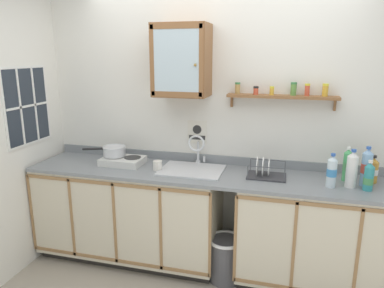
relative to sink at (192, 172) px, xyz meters
The scene contains 22 objects.
floor 0.98m from the sink, 59.12° to the right, with size 6.35×6.35×0.00m, color #9E9384.
back_wall 0.54m from the sink, 59.26° to the left, with size 3.95×0.07×2.66m.
lower_cabinet_run 0.77m from the sink, behind, with size 1.75×0.62×0.91m.
lower_cabinet_run_right 1.23m from the sink, ahead, with size 1.40×0.62×0.91m.
countertop 0.18m from the sink, 12.49° to the right, with size 3.31×0.64×0.03m, color gray.
backsplash 0.32m from the sink, 55.97° to the left, with size 3.31×0.02×0.08m, color gray.
sink is the anchor object (origin of this frame).
hot_plate_stove 0.68m from the sink, behind, with size 0.39×0.27×0.07m.
saucepan 0.79m from the sink, behind, with size 0.38×0.23×0.09m.
bottle_soda_green_0 1.31m from the sink, ahead, with size 0.07×0.07×0.29m.
bottle_opaque_white_1 1.32m from the sink, ahead, with size 0.09×0.09×0.31m.
bottle_detergent_teal_2 1.44m from the sink, ahead, with size 0.07×0.07×0.24m.
bottle_water_clear_3 1.17m from the sink, ahead, with size 0.08×0.08×0.27m.
bottle_water_blue_4 1.43m from the sink, ahead, with size 0.08×0.08×0.32m.
bottle_juice_amber_5 1.50m from the sink, ahead, with size 0.08×0.08×0.23m.
dish_rack 0.65m from the sink, ahead, with size 0.32×0.24×0.17m.
mug 0.32m from the sink, 163.47° to the right, with size 0.09×0.11×0.09m.
wall_cabinet 0.99m from the sink, 140.01° to the left, with size 0.48×0.35×0.62m.
spice_shelf 1.04m from the sink, 14.93° to the left, with size 0.93×0.14×0.23m.
warning_sign 0.41m from the sink, 94.77° to the left, with size 0.19×0.01×0.22m.
window 1.62m from the sink, behind, with size 0.03×0.57×0.71m.
trash_bin 0.81m from the sink, 27.04° to the right, with size 0.32×0.32×0.40m.
Camera 1 is at (0.63, -2.68, 1.95)m, focal length 33.57 mm.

